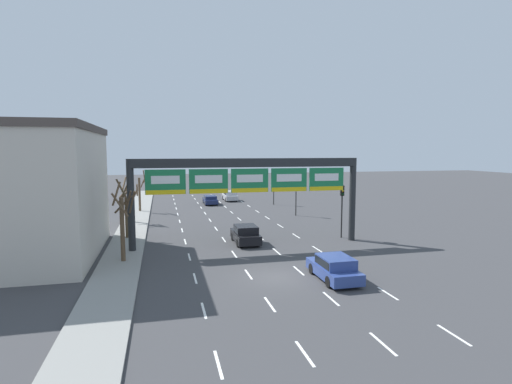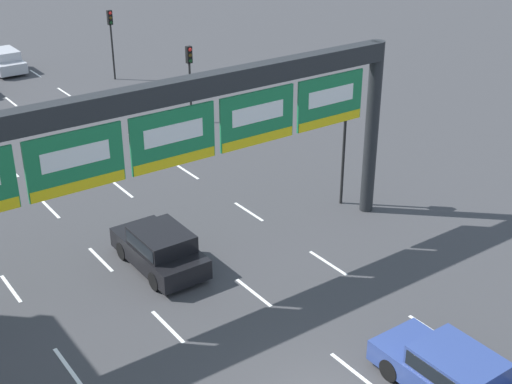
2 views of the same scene
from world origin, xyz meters
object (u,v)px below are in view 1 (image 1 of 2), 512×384
at_px(traffic_light_near_gantry, 296,190).
at_px(traffic_light_far_end, 342,201).
at_px(car_black, 246,234).
at_px(tree_bare_furthest, 141,191).
at_px(car_silver, 230,195).
at_px(tree_bare_closest, 123,221).
at_px(car_navy, 210,199).
at_px(tree_bare_second, 126,211).
at_px(tree_bare_third, 131,199).
at_px(car_blue, 334,267).
at_px(sign_gantry, 249,177).
at_px(traffic_light_mid_block, 274,182).

height_order(traffic_light_near_gantry, traffic_light_far_end, traffic_light_far_end).
bearing_deg(car_black, tree_bare_furthest, 115.13).
relative_size(car_silver, tree_bare_furthest, 0.88).
bearing_deg(tree_bare_closest, car_black, 21.58).
distance_m(car_silver, traffic_light_near_gantry, 17.00).
distance_m(car_navy, tree_bare_second, 23.22).
relative_size(tree_bare_second, tree_bare_third, 1.09).
relative_size(car_blue, tree_bare_third, 0.91).
relative_size(car_black, car_navy, 0.95).
bearing_deg(sign_gantry, traffic_light_far_end, 7.23).
bearing_deg(car_silver, tree_bare_furthest, -145.62).
bearing_deg(traffic_light_near_gantry, tree_bare_third, -178.11).
height_order(car_silver, car_blue, car_silver).
relative_size(tree_bare_second, tree_bare_furthest, 1.00).
distance_m(car_blue, tree_bare_second, 19.43).
xyz_separation_m(car_black, tree_bare_closest, (-9.31, -3.68, 2.09)).
bearing_deg(car_navy, traffic_light_mid_block, -15.95).
bearing_deg(tree_bare_third, traffic_light_mid_block, 29.44).
height_order(traffic_light_far_end, tree_bare_furthest, tree_bare_furthest).
bearing_deg(tree_bare_third, tree_bare_second, -89.08).
height_order(traffic_light_far_end, tree_bare_third, tree_bare_third).
height_order(car_blue, tree_bare_second, tree_bare_second).
bearing_deg(tree_bare_second, traffic_light_mid_block, 44.86).
bearing_deg(car_blue, traffic_light_far_end, 62.57).
bearing_deg(traffic_light_far_end, tree_bare_third, 147.65).
bearing_deg(traffic_light_mid_block, traffic_light_near_gantry, -90.60).
bearing_deg(tree_bare_closest, tree_bare_furthest, 89.89).
distance_m(traffic_light_near_gantry, tree_bare_second, 20.35).
xyz_separation_m(car_black, traffic_light_mid_block, (8.83, 22.43, 2.38)).
xyz_separation_m(traffic_light_near_gantry, tree_bare_furthest, (-17.99, 7.26, -0.37)).
height_order(traffic_light_far_end, tree_bare_second, tree_bare_second).
bearing_deg(car_navy, traffic_light_near_gantry, -55.15).
bearing_deg(tree_bare_furthest, car_black, -64.87).
xyz_separation_m(car_black, car_blue, (3.20, -10.45, -0.03)).
bearing_deg(tree_bare_closest, tree_bare_third, 92.03).
relative_size(car_silver, traffic_light_mid_block, 1.01).
bearing_deg(car_blue, car_silver, 89.47).
distance_m(sign_gantry, tree_bare_second, 11.42).
distance_m(car_blue, traffic_light_near_gantry, 23.71).
bearing_deg(car_black, traffic_light_mid_block, 68.50).
height_order(traffic_light_near_gantry, traffic_light_mid_block, traffic_light_mid_block).
relative_size(tree_bare_closest, tree_bare_second, 1.05).
bearing_deg(car_black, tree_bare_second, 157.91).
height_order(car_black, car_blue, car_black).
distance_m(car_silver, tree_bare_furthest, 15.65).
bearing_deg(tree_bare_third, car_black, -50.29).
relative_size(traffic_light_mid_block, tree_bare_closest, 0.82).
distance_m(sign_gantry, tree_bare_third, 16.51).
distance_m(traffic_light_mid_block, tree_bare_closest, 31.80).
relative_size(car_black, traffic_light_far_end, 0.90).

